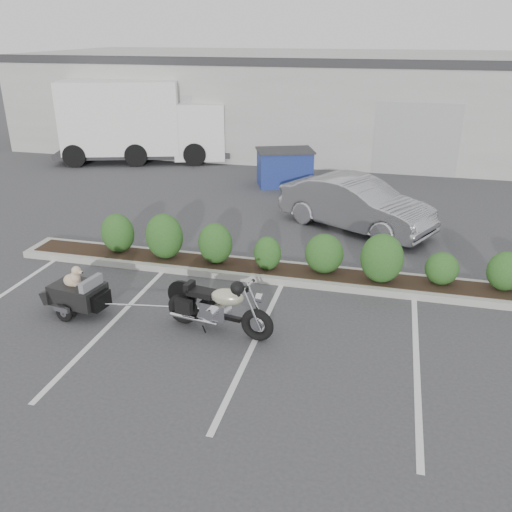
% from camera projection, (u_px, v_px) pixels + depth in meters
% --- Properties ---
extents(ground, '(90.00, 90.00, 0.00)m').
position_uv_depth(ground, '(200.00, 318.00, 10.12)').
color(ground, '#38383A').
rests_on(ground, ground).
extents(planter_kerb, '(12.00, 1.00, 0.15)m').
position_uv_depth(planter_kerb, '(277.00, 272.00, 11.83)').
color(planter_kerb, '#9E9E93').
rests_on(planter_kerb, ground).
extents(building, '(26.00, 10.00, 4.00)m').
position_uv_depth(building, '(324.00, 100.00, 24.53)').
color(building, '#9EA099').
rests_on(building, ground).
extents(motorcycle, '(2.07, 0.82, 1.19)m').
position_uv_depth(motorcycle, '(218.00, 308.00, 9.48)').
color(motorcycle, black).
rests_on(motorcycle, ground).
extents(pet_trailer, '(1.68, 0.95, 0.99)m').
position_uv_depth(pet_trailer, '(77.00, 293.00, 10.15)').
color(pet_trailer, black).
rests_on(pet_trailer, ground).
extents(sedan, '(4.37, 3.22, 1.37)m').
position_uv_depth(sedan, '(356.00, 204.00, 14.37)').
color(sedan, '#A2A2A9').
rests_on(sedan, ground).
extents(dumpster, '(2.20, 1.86, 1.23)m').
position_uv_depth(dumpster, '(285.00, 167.00, 18.44)').
color(dumpster, navy).
rests_on(dumpster, ground).
extents(delivery_truck, '(7.23, 4.11, 3.15)m').
position_uv_depth(delivery_truck, '(142.00, 123.00, 21.63)').
color(delivery_truck, white).
rests_on(delivery_truck, ground).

